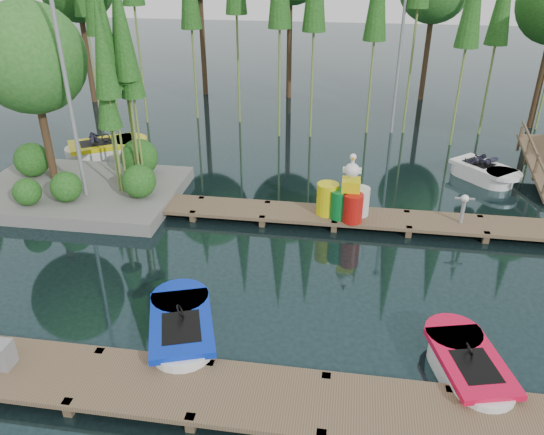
# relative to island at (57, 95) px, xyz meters

# --- Properties ---
(ground_plane) EXTENTS (90.00, 90.00, 0.00)m
(ground_plane) POSITION_rel_island_xyz_m (6.30, -3.29, -3.18)
(ground_plane) COLOR #192C2F
(near_dock) EXTENTS (18.00, 1.50, 0.50)m
(near_dock) POSITION_rel_island_xyz_m (6.30, -7.79, -2.95)
(near_dock) COLOR brown
(near_dock) RESTS_ON ground
(far_dock) EXTENTS (15.00, 1.20, 0.50)m
(far_dock) POSITION_rel_island_xyz_m (7.30, -0.79, -2.95)
(far_dock) COLOR brown
(far_dock) RESTS_ON ground
(island) EXTENTS (6.20, 4.20, 6.75)m
(island) POSITION_rel_island_xyz_m (0.00, 0.00, 0.00)
(island) COLOR slate
(island) RESTS_ON ground
(lamp_island) EXTENTS (0.30, 0.30, 7.25)m
(lamp_island) POSITION_rel_island_xyz_m (0.80, -0.79, 1.08)
(lamp_island) COLOR gray
(lamp_island) RESTS_ON ground
(lamp_rear) EXTENTS (0.30, 0.30, 7.25)m
(lamp_rear) POSITION_rel_island_xyz_m (10.30, 7.71, 1.08)
(lamp_rear) COLOR gray
(lamp_rear) RESTS_ON ground
(boat_blue) EXTENTS (2.01, 2.92, 0.90)m
(boat_blue) POSITION_rel_island_xyz_m (5.51, -6.33, -2.92)
(boat_blue) COLOR white
(boat_blue) RESTS_ON ground
(boat_red) EXTENTS (1.66, 2.61, 0.81)m
(boat_red) POSITION_rel_island_xyz_m (11.01, -6.52, -2.95)
(boat_red) COLOR white
(boat_red) RESTS_ON ground
(boat_yellow_far) EXTENTS (3.23, 2.72, 1.49)m
(boat_yellow_far) POSITION_rel_island_xyz_m (-0.40, 3.12, -2.87)
(boat_yellow_far) COLOR white
(boat_yellow_far) RESTS_ON ground
(boat_white_far) EXTENTS (2.50, 2.62, 1.18)m
(boat_white_far) POSITION_rel_island_xyz_m (13.12, 3.13, -2.92)
(boat_white_far) COLOR white
(boat_white_far) RESTS_ON ground
(utility_cabinet) EXTENTS (0.42, 0.35, 0.51)m
(utility_cabinet) POSITION_rel_island_xyz_m (2.58, -7.79, -2.63)
(utility_cabinet) COLOR gray
(utility_cabinet) RESTS_ON near_dock
(yellow_barrel) EXTENTS (0.61, 0.61, 0.92)m
(yellow_barrel) POSITION_rel_island_xyz_m (8.07, -0.79, -2.42)
(yellow_barrel) COLOR #D4C80B
(yellow_barrel) RESTS_ON far_dock
(drum_cluster) EXTENTS (1.09, 1.00, 1.88)m
(drum_cluster) POSITION_rel_island_xyz_m (8.72, -0.94, -2.33)
(drum_cluster) COLOR #0B6524
(drum_cluster) RESTS_ON far_dock
(seagull_post) EXTENTS (0.52, 0.28, 0.84)m
(seagull_post) POSITION_rel_island_xyz_m (11.76, -0.79, -2.32)
(seagull_post) COLOR gray
(seagull_post) RESTS_ON far_dock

